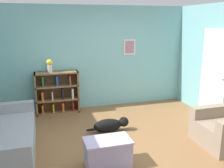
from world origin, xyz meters
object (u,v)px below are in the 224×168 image
object	(u,v)px
dog	(110,125)
vase	(50,65)
bookshelf	(57,93)
couch	(2,141)
coffee_table	(108,151)

from	to	relation	value
dog	vase	size ratio (longest dim) A/B	2.87
bookshelf	vase	distance (m)	0.72
couch	bookshelf	size ratio (longest dim) A/B	1.99
couch	dog	bearing A→B (deg)	13.14
coffee_table	vase	distance (m)	2.88
dog	couch	bearing A→B (deg)	-166.86
coffee_table	dog	bearing A→B (deg)	72.18
couch	bookshelf	world-z (taller)	bookshelf
bookshelf	coffee_table	bearing A→B (deg)	-77.95
bookshelf	dog	size ratio (longest dim) A/B	1.16
coffee_table	dog	world-z (taller)	coffee_table
couch	vase	size ratio (longest dim) A/B	6.64
couch	coffee_table	bearing A→B (deg)	-23.76
coffee_table	vase	bearing A→B (deg)	105.10
vase	coffee_table	bearing A→B (deg)	-74.90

